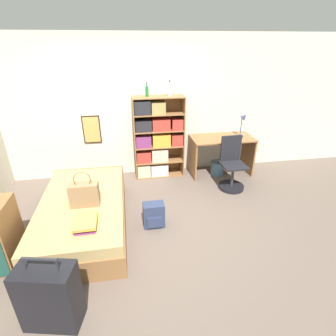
# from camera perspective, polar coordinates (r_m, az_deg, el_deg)

# --- Properties ---
(ground_plane) EXTENTS (14.00, 14.00, 0.00)m
(ground_plane) POSITION_cam_1_polar(r_m,az_deg,el_deg) (4.04, -7.83, -11.50)
(ground_plane) COLOR #66564C
(wall_back) EXTENTS (10.00, 0.09, 2.60)m
(wall_back) POSITION_cam_1_polar(r_m,az_deg,el_deg) (5.06, -9.60, 12.50)
(wall_back) COLOR beige
(wall_back) RESTS_ON ground_plane
(bed) EXTENTS (1.15, 2.08, 0.46)m
(bed) POSITION_cam_1_polar(r_m,az_deg,el_deg) (3.99, -17.89, -9.29)
(bed) COLOR olive
(bed) RESTS_ON ground_plane
(handbag) EXTENTS (0.38, 0.18, 0.50)m
(handbag) POSITION_cam_1_polar(r_m,az_deg,el_deg) (3.64, -17.84, -5.39)
(handbag) COLOR #93704C
(handbag) RESTS_ON bed
(book_stack_on_bed) EXTENTS (0.29, 0.37, 0.09)m
(book_stack_on_bed) POSITION_cam_1_polar(r_m,az_deg,el_deg) (3.31, -17.67, -11.33)
(book_stack_on_bed) COLOR #7A336B
(book_stack_on_bed) RESTS_ON bed
(suitcase) EXTENTS (0.56, 0.38, 0.80)m
(suitcase) POSITION_cam_1_polar(r_m,az_deg,el_deg) (2.87, -24.45, -24.12)
(suitcase) COLOR black
(suitcase) RESTS_ON ground_plane
(bookcase) EXTENTS (0.94, 0.34, 1.56)m
(bookcase) POSITION_cam_1_polar(r_m,az_deg,el_deg) (5.03, -2.73, 6.28)
(bookcase) COLOR olive
(bookcase) RESTS_ON ground_plane
(bottle_green) EXTENTS (0.06, 0.06, 0.25)m
(bottle_green) POSITION_cam_1_polar(r_m,az_deg,el_deg) (4.79, -4.66, 16.33)
(bottle_green) COLOR #1E6B2D
(bottle_green) RESTS_ON bookcase
(bottle_brown) EXTENTS (0.07, 0.07, 0.27)m
(bottle_brown) POSITION_cam_1_polar(r_m,az_deg,el_deg) (4.80, 0.29, 16.55)
(bottle_brown) COLOR #B7BCC1
(bottle_brown) RESTS_ON bookcase
(desk) EXTENTS (1.20, 0.62, 0.76)m
(desk) POSITION_cam_1_polar(r_m,az_deg,el_deg) (5.29, 11.49, 4.14)
(desk) COLOR olive
(desk) RESTS_ON ground_plane
(desk_lamp) EXTENTS (0.18, 0.14, 0.47)m
(desk_lamp) POSITION_cam_1_polar(r_m,az_deg,el_deg) (5.27, 16.03, 9.89)
(desk_lamp) COLOR navy
(desk_lamp) RESTS_ON desk
(desk_chair) EXTENTS (0.46, 0.46, 0.95)m
(desk_chair) POSITION_cam_1_polar(r_m,az_deg,el_deg) (4.87, 13.62, -0.79)
(desk_chair) COLOR black
(desk_chair) RESTS_ON ground_plane
(backpack) EXTENTS (0.30, 0.22, 0.37)m
(backpack) POSITION_cam_1_polar(r_m,az_deg,el_deg) (3.83, -3.17, -10.21)
(backpack) COLOR #2D3856
(backpack) RESTS_ON ground_plane
(waste_bin) EXTENTS (0.26, 0.26, 0.28)m
(waste_bin) POSITION_cam_1_polar(r_m,az_deg,el_deg) (5.36, 10.60, -0.01)
(waste_bin) COLOR slate
(waste_bin) RESTS_ON ground_plane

